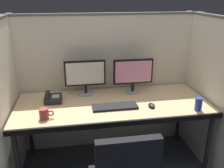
{
  "coord_description": "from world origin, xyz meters",
  "views": [
    {
      "loc": [
        -0.38,
        -1.9,
        1.76
      ],
      "look_at": [
        0.0,
        0.35,
        0.92
      ],
      "focal_mm": 39.38,
      "sensor_mm": 36.0,
      "label": 1
    }
  ],
  "objects_px": {
    "keyboard_main": "(115,107)",
    "computer_mouse": "(152,105)",
    "monitor_left": "(85,75)",
    "monitor_right": "(133,73)",
    "desk_phone": "(53,98)",
    "desk": "(113,108)",
    "coffee_mug": "(44,114)",
    "soda_can": "(198,104)"
  },
  "relations": [
    {
      "from": "monitor_right",
      "to": "computer_mouse",
      "type": "relative_size",
      "value": 4.48
    },
    {
      "from": "keyboard_main",
      "to": "computer_mouse",
      "type": "height_order",
      "value": "computer_mouse"
    },
    {
      "from": "computer_mouse",
      "to": "coffee_mug",
      "type": "height_order",
      "value": "coffee_mug"
    },
    {
      "from": "monitor_left",
      "to": "keyboard_main",
      "type": "height_order",
      "value": "monitor_left"
    },
    {
      "from": "monitor_left",
      "to": "coffee_mug",
      "type": "xyz_separation_m",
      "value": [
        -0.39,
        -0.49,
        -0.17
      ]
    },
    {
      "from": "desk",
      "to": "computer_mouse",
      "type": "height_order",
      "value": "computer_mouse"
    },
    {
      "from": "desk_phone",
      "to": "keyboard_main",
      "type": "bearing_deg",
      "value": -22.69
    },
    {
      "from": "monitor_left",
      "to": "soda_can",
      "type": "xyz_separation_m",
      "value": [
        1.0,
        -0.56,
        -0.15
      ]
    },
    {
      "from": "monitor_left",
      "to": "desk_phone",
      "type": "relative_size",
      "value": 2.26
    },
    {
      "from": "monitor_left",
      "to": "coffee_mug",
      "type": "height_order",
      "value": "monitor_left"
    },
    {
      "from": "monitor_left",
      "to": "monitor_right",
      "type": "bearing_deg",
      "value": -3.13
    },
    {
      "from": "soda_can",
      "to": "monitor_right",
      "type": "bearing_deg",
      "value": 132.8
    },
    {
      "from": "monitor_right",
      "to": "soda_can",
      "type": "relative_size",
      "value": 3.52
    },
    {
      "from": "computer_mouse",
      "to": "monitor_right",
      "type": "bearing_deg",
      "value": 102.36
    },
    {
      "from": "desk",
      "to": "computer_mouse",
      "type": "relative_size",
      "value": 19.79
    },
    {
      "from": "monitor_left",
      "to": "computer_mouse",
      "type": "distance_m",
      "value": 0.76
    },
    {
      "from": "monitor_left",
      "to": "desk_phone",
      "type": "height_order",
      "value": "monitor_left"
    },
    {
      "from": "desk",
      "to": "monitor_right",
      "type": "relative_size",
      "value": 4.42
    },
    {
      "from": "desk",
      "to": "computer_mouse",
      "type": "xyz_separation_m",
      "value": [
        0.35,
        -0.15,
        0.07
      ]
    },
    {
      "from": "monitor_right",
      "to": "desk",
      "type": "bearing_deg",
      "value": -136.25
    },
    {
      "from": "keyboard_main",
      "to": "soda_can",
      "type": "bearing_deg",
      "value": -13.33
    },
    {
      "from": "desk_phone",
      "to": "monitor_right",
      "type": "bearing_deg",
      "value": 7.08
    },
    {
      "from": "monitor_right",
      "to": "keyboard_main",
      "type": "height_order",
      "value": "monitor_right"
    },
    {
      "from": "monitor_left",
      "to": "desk_phone",
      "type": "distance_m",
      "value": 0.41
    },
    {
      "from": "keyboard_main",
      "to": "desk_phone",
      "type": "relative_size",
      "value": 2.26
    },
    {
      "from": "desk_phone",
      "to": "soda_can",
      "type": "relative_size",
      "value": 1.56
    },
    {
      "from": "desk_phone",
      "to": "coffee_mug",
      "type": "xyz_separation_m",
      "value": [
        -0.05,
        -0.36,
        0.01
      ]
    },
    {
      "from": "monitor_right",
      "to": "keyboard_main",
      "type": "bearing_deg",
      "value": -126.2
    },
    {
      "from": "monitor_right",
      "to": "soda_can",
      "type": "distance_m",
      "value": 0.74
    },
    {
      "from": "monitor_right",
      "to": "keyboard_main",
      "type": "xyz_separation_m",
      "value": [
        -0.26,
        -0.35,
        -0.2
      ]
    },
    {
      "from": "monitor_right",
      "to": "computer_mouse",
      "type": "xyz_separation_m",
      "value": [
        0.09,
        -0.4,
        -0.2
      ]
    },
    {
      "from": "coffee_mug",
      "to": "soda_can",
      "type": "bearing_deg",
      "value": -2.72
    },
    {
      "from": "computer_mouse",
      "to": "soda_can",
      "type": "xyz_separation_m",
      "value": [
        0.41,
        -0.13,
        0.04
      ]
    },
    {
      "from": "monitor_left",
      "to": "computer_mouse",
      "type": "height_order",
      "value": "monitor_left"
    },
    {
      "from": "keyboard_main",
      "to": "computer_mouse",
      "type": "relative_size",
      "value": 4.48
    },
    {
      "from": "desk_phone",
      "to": "monitor_left",
      "type": "bearing_deg",
      "value": 21.38
    },
    {
      "from": "keyboard_main",
      "to": "computer_mouse",
      "type": "xyz_separation_m",
      "value": [
        0.35,
        -0.04,
        0.01
      ]
    },
    {
      "from": "desk",
      "to": "desk_phone",
      "type": "xyz_separation_m",
      "value": [
        -0.59,
        0.14,
        0.08
      ]
    },
    {
      "from": "computer_mouse",
      "to": "coffee_mug",
      "type": "distance_m",
      "value": 0.99
    },
    {
      "from": "monitor_right",
      "to": "monitor_left",
      "type": "bearing_deg",
      "value": 176.87
    },
    {
      "from": "keyboard_main",
      "to": "coffee_mug",
      "type": "relative_size",
      "value": 3.41
    },
    {
      "from": "desk",
      "to": "coffee_mug",
      "type": "xyz_separation_m",
      "value": [
        -0.64,
        -0.22,
        0.1
      ]
    }
  ]
}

